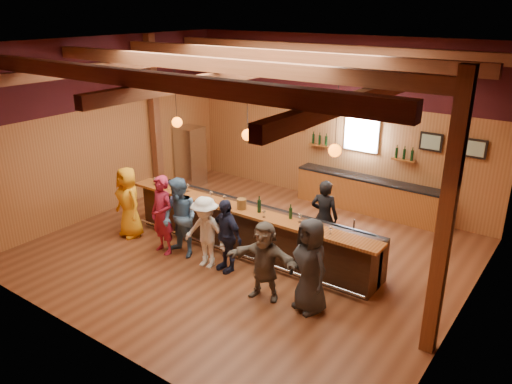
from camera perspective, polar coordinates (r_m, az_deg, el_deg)
room at (r=10.25m, az=-0.80°, el=9.38°), size 9.04×9.00×4.52m
bar_counter at (r=11.16m, az=-0.38°, el=-4.22°), size 6.30×1.07×1.11m
back_bar_cabinet at (r=13.55m, az=12.66°, el=-0.34°), size 4.00×0.52×0.95m
window at (r=13.43m, az=12.00°, el=6.58°), size 0.95×0.09×0.95m
framed_pictures at (r=13.10m, az=15.47°, el=6.16°), size 5.35×0.05×0.45m
wine_shelves at (r=13.48m, az=11.75°, el=4.76°), size 3.00×0.18×0.30m
pendant_lights at (r=10.32m, az=-0.98°, el=6.58°), size 4.24×0.24×1.37m
stainless_fridge at (r=15.27m, az=-7.52°, el=4.09°), size 0.70×0.70×1.80m
customer_orange at (r=12.10m, az=-14.36°, el=-1.14°), size 0.93×0.71×1.71m
customer_redvest at (r=11.12m, az=-10.67°, el=-2.60°), size 0.71×0.52×1.79m
customer_denim at (r=10.91m, az=-8.68°, el=-2.96°), size 0.95×0.78×1.78m
customer_white at (r=10.43m, az=-5.80°, el=-4.62°), size 1.05×0.65×1.57m
customer_navy at (r=10.26m, az=-3.48°, el=-4.95°), size 0.99×0.58×1.58m
customer_brown at (r=9.32m, az=0.96°, el=-7.83°), size 1.50×0.75×1.55m
customer_dark at (r=8.97m, az=6.19°, el=-8.37°), size 1.02×0.85×1.78m
bartender at (r=11.04m, az=7.79°, el=-2.84°), size 0.68×0.50×1.70m
ice_bucket at (r=10.66m, az=-1.65°, el=-1.36°), size 0.21×0.21×0.22m
bottle_a at (r=10.47m, az=0.37°, el=-1.60°), size 0.08×0.08×0.36m
bottle_b at (r=10.19m, az=3.98°, el=-2.41°), size 0.07×0.07×0.31m
glass_a at (r=12.31m, az=-11.50°, el=1.41°), size 0.08×0.08×0.19m
glass_b at (r=11.90m, az=-9.57°, el=0.89°), size 0.09×0.09×0.20m
glass_c at (r=11.74m, az=-7.83°, el=0.69°), size 0.08×0.08×0.19m
glass_d at (r=11.19m, az=-5.16°, el=-0.17°), size 0.09×0.09×0.20m
glass_e at (r=10.98m, az=-3.66°, el=-0.64°), size 0.08×0.08×0.18m
glass_f at (r=10.24m, az=0.92°, el=-2.28°), size 0.07×0.07×0.17m
glass_g at (r=10.04m, az=5.03°, el=-2.73°), size 0.08×0.08×0.19m
glass_h at (r=9.61m, az=8.52°, el=-4.14°), size 0.07×0.07×0.16m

